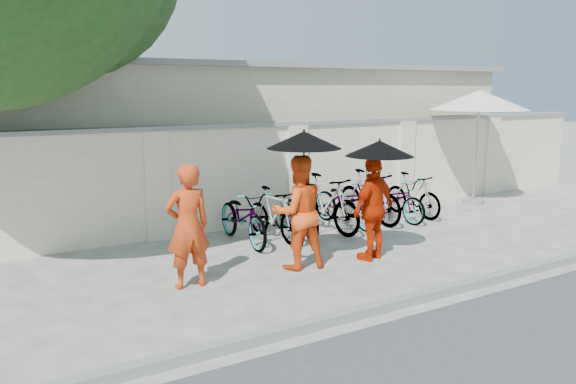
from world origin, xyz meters
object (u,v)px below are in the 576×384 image
monk_right (373,208)px  monk_left (188,226)px  patio_umbrella (479,101)px  monk_center (298,212)px

monk_right → monk_left: bearing=-21.6°
monk_right → patio_umbrella: (4.97, 2.25, 1.61)m
monk_right → monk_center: bearing=-26.7°
monk_center → monk_right: 1.31m
monk_left → monk_right: size_ratio=1.03×
monk_right → patio_umbrella: size_ratio=0.57×
monk_left → patio_umbrella: patio_umbrella is taller
monk_center → patio_umbrella: size_ratio=0.59×
monk_right → patio_umbrella: bearing=-171.8°
monk_left → patio_umbrella: size_ratio=0.59×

